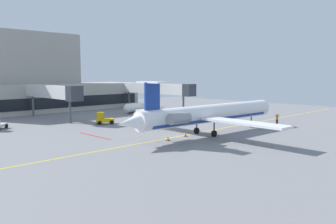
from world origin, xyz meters
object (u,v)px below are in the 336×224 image
marshaller (277,119)px  belt_loader (103,119)px  fuel_tank (138,107)px  regional_jet (209,114)px  pushback_tractor (154,106)px

marshaller → belt_loader: bearing=132.6°
belt_loader → fuel_tank: fuel_tank is taller
regional_jet → belt_loader: size_ratio=9.30×
marshaller → pushback_tractor: bearing=87.6°
pushback_tractor → fuel_tank: fuel_tank is taller
fuel_tank → marshaller: fuel_tank is taller
regional_jet → fuel_tank: bearing=69.5°
pushback_tractor → belt_loader: 24.06m
regional_jet → marshaller: size_ratio=15.93×
pushback_tractor → fuel_tank: 6.29m
pushback_tractor → belt_loader: bearing=-154.2°
regional_jet → pushback_tractor: 34.63m
pushback_tractor → belt_loader: size_ratio=1.26×
regional_jet → belt_loader: bearing=103.4°
regional_jet → pushback_tractor: regional_jet is taller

